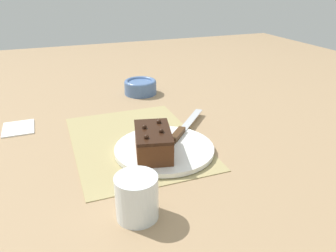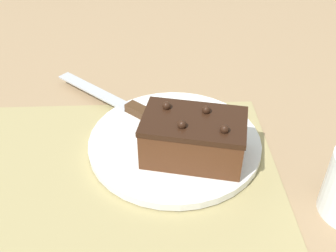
# 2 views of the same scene
# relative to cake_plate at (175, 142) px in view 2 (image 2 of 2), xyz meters

# --- Properties ---
(ground_plane) EXTENTS (3.00, 3.00, 0.00)m
(ground_plane) POSITION_rel_cake_plate_xyz_m (-0.09, -0.05, -0.01)
(ground_plane) COLOR #9E7F5B
(placemat_woven) EXTENTS (0.46, 0.34, 0.00)m
(placemat_woven) POSITION_rel_cake_plate_xyz_m (-0.09, -0.05, -0.01)
(placemat_woven) COLOR tan
(placemat_woven) RESTS_ON ground_plane
(cake_plate) EXTENTS (0.26, 0.26, 0.01)m
(cake_plate) POSITION_rel_cake_plate_xyz_m (0.00, 0.00, 0.00)
(cake_plate) COLOR white
(cake_plate) RESTS_ON placemat_woven
(chocolate_cake) EXTENTS (0.16, 0.12, 0.07)m
(chocolate_cake) POSITION_rel_cake_plate_xyz_m (0.02, -0.04, 0.04)
(chocolate_cake) COLOR #512D19
(chocolate_cake) RESTS_ON cake_plate
(serving_knife) EXTENTS (0.20, 0.19, 0.01)m
(serving_knife) POSITION_rel_cake_plate_xyz_m (-0.07, 0.08, 0.01)
(serving_knife) COLOR #472D19
(serving_knife) RESTS_ON cake_plate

